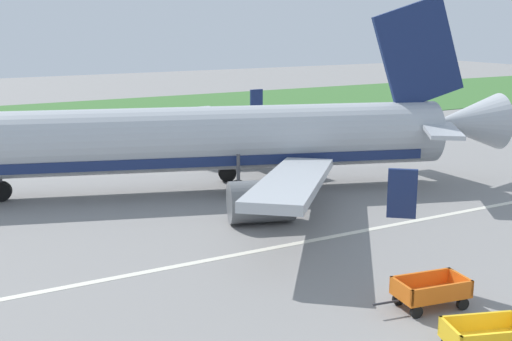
{
  "coord_description": "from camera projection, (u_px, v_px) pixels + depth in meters",
  "views": [
    {
      "loc": [
        -14.15,
        -11.59,
        9.87
      ],
      "look_at": [
        1.01,
        15.52,
        2.8
      ],
      "focal_mm": 46.65,
      "sensor_mm": 36.0,
      "label": 1
    }
  ],
  "objects": [
    {
      "name": "baggage_cart_second_in_row",
      "position": [
        487.0,
        337.0,
        19.85
      ],
      "size": [
        3.6,
        2.14,
        1.07
      ],
      "color": "gold",
      "rests_on": "ground"
    },
    {
      "name": "baggage_cart_third_in_row",
      "position": [
        431.0,
        291.0,
        23.21
      ],
      "size": [
        3.62,
        1.77,
        1.07
      ],
      "color": "orange",
      "rests_on": "ground"
    },
    {
      "name": "grass_strip",
      "position": [
        49.0,
        120.0,
        66.7
      ],
      "size": [
        220.0,
        28.0,
        0.06
      ],
      "primitive_type": "cube",
      "color": "#3D7033",
      "rests_on": "ground"
    },
    {
      "name": "airplane",
      "position": [
        207.0,
        140.0,
        38.45
      ],
      "size": [
        36.69,
        29.83,
        11.34
      ],
      "color": "#B2B7BC",
      "rests_on": "ground"
    },
    {
      "name": "apron_stripe",
      "position": [
        271.0,
        248.0,
        29.33
      ],
      "size": [
        120.0,
        0.36,
        0.01
      ],
      "primitive_type": "cube",
      "color": "silver",
      "rests_on": "ground"
    }
  ]
}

